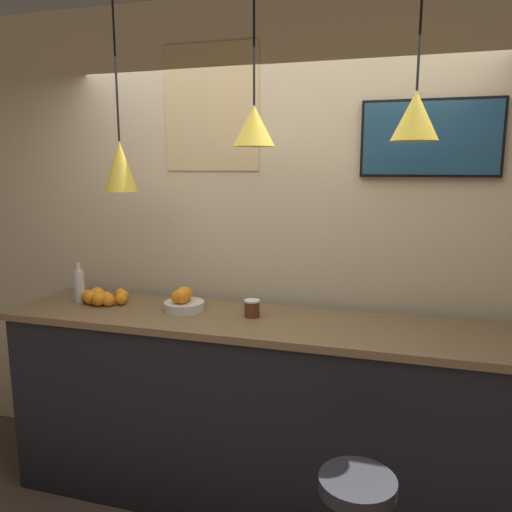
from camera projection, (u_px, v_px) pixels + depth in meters
back_wall at (275, 244)px, 3.06m from camera, size 8.00×0.06×2.90m
service_counter at (256, 412)px, 2.82m from camera, size 2.85×0.63×1.10m
fruit_bowl at (183, 301)px, 2.86m from camera, size 0.23×0.23×0.14m
orange_pile at (103, 297)px, 3.02m from camera, size 0.30×0.25×0.09m
juice_bottle at (79, 285)px, 3.05m from camera, size 0.06×0.06×0.24m
spread_jar at (252, 308)px, 2.75m from camera, size 0.09×0.09×0.10m
pendant_lamp_left at (120, 166)px, 2.76m from camera, size 0.18×0.18×1.02m
pendant_lamp_middle at (254, 125)px, 2.51m from camera, size 0.21×0.21×0.78m
pendant_lamp_right at (415, 115)px, 2.29m from camera, size 0.22×0.22×0.76m
mounted_tv at (430, 138)px, 2.66m from camera, size 0.73×0.04×0.41m
wall_poster at (211, 108)px, 2.99m from camera, size 0.60×0.01×0.74m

